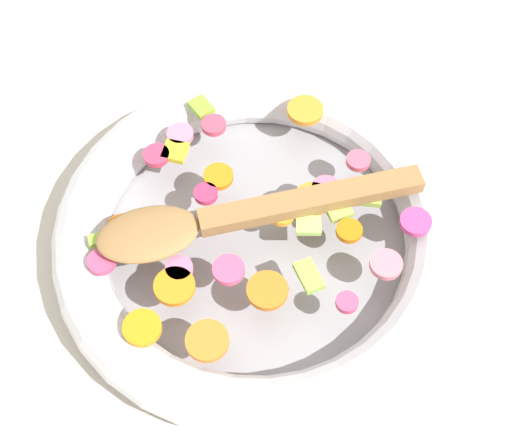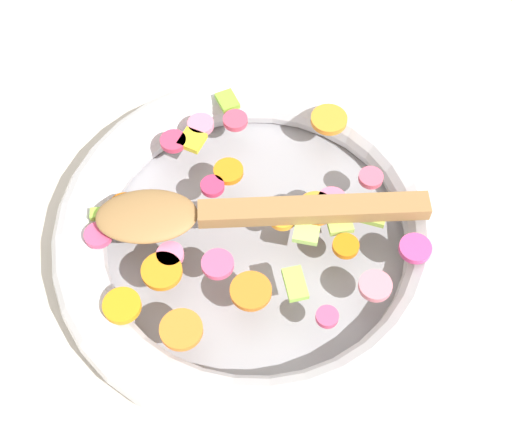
{
  "view_description": "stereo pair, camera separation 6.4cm",
  "coord_description": "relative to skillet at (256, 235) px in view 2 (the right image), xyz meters",
  "views": [
    {
      "loc": [
        0.26,
        -0.2,
        0.59
      ],
      "look_at": [
        0.0,
        0.0,
        0.05
      ],
      "focal_mm": 50.0,
      "sensor_mm": 36.0,
      "label": 1
    },
    {
      "loc": [
        0.3,
        -0.15,
        0.59
      ],
      "look_at": [
        0.0,
        0.0,
        0.05
      ],
      "focal_mm": 50.0,
      "sensor_mm": 36.0,
      "label": 2
    }
  ],
  "objects": [
    {
      "name": "ground_plane",
      "position": [
        0.0,
        0.0,
        -0.02
      ],
      "size": [
        4.0,
        4.0,
        0.0
      ],
      "primitive_type": "plane",
      "color": "beige"
    },
    {
      "name": "chopped_vegetables",
      "position": [
        0.0,
        -0.01,
        0.03
      ],
      "size": [
        0.27,
        0.3,
        0.01
      ],
      "color": "orange",
      "rests_on": "skillet"
    },
    {
      "name": "skillet",
      "position": [
        0.0,
        0.0,
        0.0
      ],
      "size": [
        0.38,
        0.38,
        0.05
      ],
      "color": "gray",
      "rests_on": "ground_plane"
    },
    {
      "name": "wooden_spoon",
      "position": [
        -0.01,
        -0.02,
        0.04
      ],
      "size": [
        0.16,
        0.28,
        0.01
      ],
      "color": "olive",
      "rests_on": "chopped_vegetables"
    }
  ]
}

